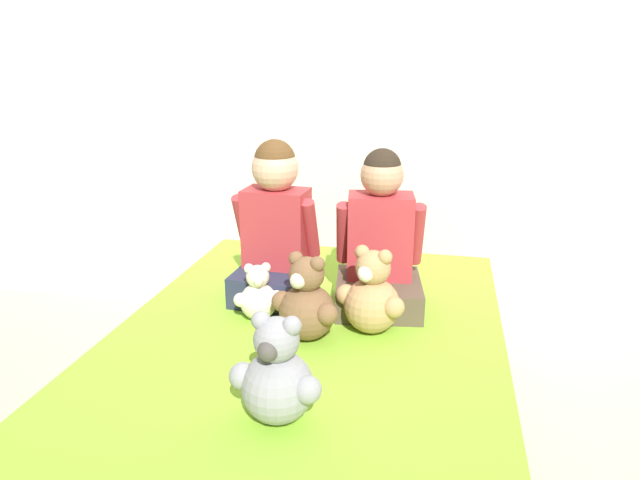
% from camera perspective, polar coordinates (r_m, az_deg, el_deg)
% --- Properties ---
extents(ground_plane, '(14.00, 14.00, 0.00)m').
position_cam_1_polar(ground_plane, '(2.29, -1.57, -20.23)').
color(ground_plane, '#B2A899').
extents(wall_behind_bed, '(8.00, 0.06, 2.50)m').
position_cam_1_polar(wall_behind_bed, '(2.90, 3.69, 14.74)').
color(wall_behind_bed, silver).
rests_on(wall_behind_bed, ground_plane).
extents(bed, '(1.40, 2.04, 0.47)m').
position_cam_1_polar(bed, '(2.15, -1.62, -15.42)').
color(bed, '#997F60').
rests_on(bed, ground_plane).
extents(child_on_left, '(0.35, 0.33, 0.64)m').
position_cam_1_polar(child_on_left, '(2.29, -4.50, 1.21)').
color(child_on_left, '#282D47').
rests_on(child_on_left, bed).
extents(child_on_right, '(0.37, 0.38, 0.62)m').
position_cam_1_polar(child_on_right, '(2.22, 6.00, -0.37)').
color(child_on_right, brown).
rests_on(child_on_right, bed).
extents(teddy_bear_held_by_left_child, '(0.18, 0.14, 0.22)m').
position_cam_1_polar(teddy_bear_held_by_left_child, '(2.15, -6.18, -5.58)').
color(teddy_bear_held_by_left_child, silver).
rests_on(teddy_bear_held_by_left_child, bed).
extents(teddy_bear_held_by_right_child, '(0.25, 0.20, 0.32)m').
position_cam_1_polar(teddy_bear_held_by_right_child, '(2.04, 5.21, -5.69)').
color(teddy_bear_held_by_right_child, tan).
rests_on(teddy_bear_held_by_right_child, bed).
extents(teddy_bear_between_children, '(0.25, 0.20, 0.31)m').
position_cam_1_polar(teddy_bear_between_children, '(1.99, -1.34, -6.37)').
color(teddy_bear_between_children, brown).
rests_on(teddy_bear_between_children, bed).
extents(teddy_bear_at_foot_of_bed, '(0.26, 0.20, 0.32)m').
position_cam_1_polar(teddy_bear_at_foot_of_bed, '(1.57, -4.32, -13.47)').
color(teddy_bear_at_foot_of_bed, '#939399').
rests_on(teddy_bear_at_foot_of_bed, bed).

